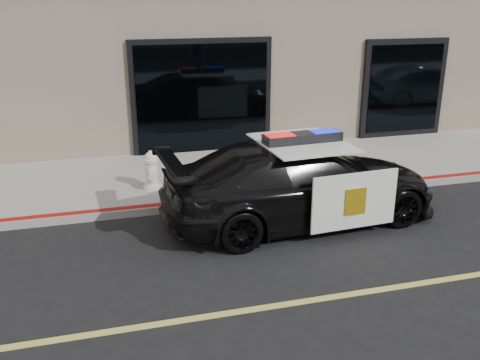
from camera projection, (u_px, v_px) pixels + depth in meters
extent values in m
plane|color=black|center=(376.00, 291.00, 7.39)|extent=(120.00, 120.00, 0.00)
cube|color=gray|center=(262.00, 170.00, 12.14)|extent=(60.00, 3.50, 0.15)
imported|color=black|center=(301.00, 182.00, 9.44)|extent=(2.65, 5.21, 1.44)
cube|color=white|center=(355.00, 201.00, 8.67)|extent=(1.53, 0.13, 0.96)
cube|color=white|center=(300.00, 164.00, 10.51)|extent=(1.53, 0.13, 0.96)
cube|color=white|center=(302.00, 143.00, 9.19)|extent=(1.55, 1.81, 0.02)
cube|color=gold|center=(356.00, 202.00, 8.65)|extent=(0.38, 0.04, 0.46)
cube|color=black|center=(303.00, 138.00, 9.16)|extent=(1.40, 0.45, 0.17)
cube|color=red|center=(280.00, 139.00, 9.03)|extent=(0.50, 0.34, 0.16)
cube|color=#0C19CC|center=(324.00, 135.00, 9.29)|extent=(0.50, 0.34, 0.16)
cylinder|color=white|center=(152.00, 186.00, 10.78)|extent=(0.36, 0.36, 0.08)
cylinder|color=white|center=(151.00, 173.00, 10.69)|extent=(0.26, 0.26, 0.49)
cylinder|color=white|center=(151.00, 160.00, 10.60)|extent=(0.31, 0.31, 0.06)
sphere|color=white|center=(150.00, 157.00, 10.58)|extent=(0.23, 0.23, 0.23)
cylinder|color=white|center=(150.00, 153.00, 10.55)|extent=(0.07, 0.07, 0.07)
cylinder|color=white|center=(150.00, 167.00, 10.82)|extent=(0.13, 0.12, 0.13)
cylinder|color=white|center=(152.00, 172.00, 10.51)|extent=(0.13, 0.12, 0.13)
cylinder|color=white|center=(152.00, 176.00, 10.51)|extent=(0.17, 0.14, 0.17)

